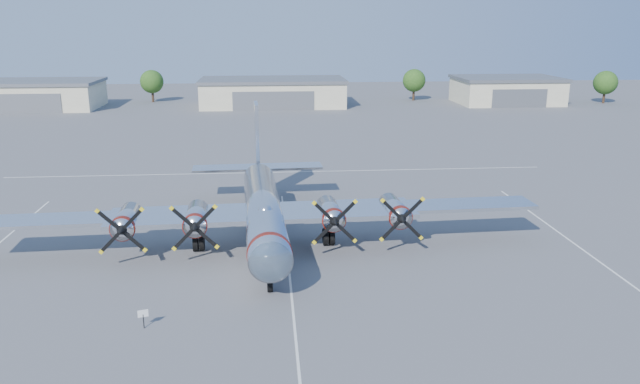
{
  "coord_description": "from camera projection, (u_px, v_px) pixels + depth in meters",
  "views": [
    {
      "loc": [
        -1.27,
        -43.44,
        16.51
      ],
      "look_at": [
        2.84,
        4.67,
        3.2
      ],
      "focal_mm": 35.0,
      "sensor_mm": 36.0,
      "label": 1
    }
  ],
  "objects": [
    {
      "name": "ground",
      "position": [
        287.0,
        251.0,
        46.22
      ],
      "size": [
        260.0,
        260.0,
        0.0
      ],
      "primitive_type": "plane",
      "color": "#505052",
      "rests_on": "ground"
    },
    {
      "name": "parking_lines",
      "position": [
        288.0,
        260.0,
        44.54
      ],
      "size": [
        60.0,
        50.08,
        0.01
      ],
      "color": "silver",
      "rests_on": "ground"
    },
    {
      "name": "hangar_west",
      "position": [
        40.0,
        94.0,
        120.54
      ],
      "size": [
        22.6,
        14.6,
        5.4
      ],
      "color": "beige",
      "rests_on": "ground"
    },
    {
      "name": "hangar_center",
      "position": [
        273.0,
        92.0,
        124.23
      ],
      "size": [
        28.6,
        14.6,
        5.4
      ],
      "color": "beige",
      "rests_on": "ground"
    },
    {
      "name": "hangar_east",
      "position": [
        507.0,
        90.0,
        128.16
      ],
      "size": [
        20.6,
        14.6,
        5.4
      ],
      "color": "beige",
      "rests_on": "ground"
    },
    {
      "name": "tree_west",
      "position": [
        152.0,
        82.0,
        129.49
      ],
      "size": [
        4.8,
        4.8,
        6.64
      ],
      "color": "#382619",
      "rests_on": "ground"
    },
    {
      "name": "tree_east",
      "position": [
        414.0,
        81.0,
        132.08
      ],
      "size": [
        4.8,
        4.8,
        6.64
      ],
      "color": "#382619",
      "rests_on": "ground"
    },
    {
      "name": "tree_far_east",
      "position": [
        606.0,
        83.0,
        127.52
      ],
      "size": [
        4.8,
        4.8,
        6.64
      ],
      "color": "#382619",
      "rests_on": "ground"
    },
    {
      "name": "main_bomber_b29",
      "position": [
        264.0,
        240.0,
        48.62
      ],
      "size": [
        42.48,
        30.0,
        9.13
      ],
      "primitive_type": null,
      "rotation": [
        0.0,
        0.0,
        0.04
      ],
      "color": "silver",
      "rests_on": "ground"
    },
    {
      "name": "info_placard",
      "position": [
        143.0,
        315.0,
        34.43
      ],
      "size": [
        0.57,
        0.19,
        1.1
      ],
      "rotation": [
        0.0,
        0.0,
        0.27
      ],
      "color": "black",
      "rests_on": "ground"
    }
  ]
}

